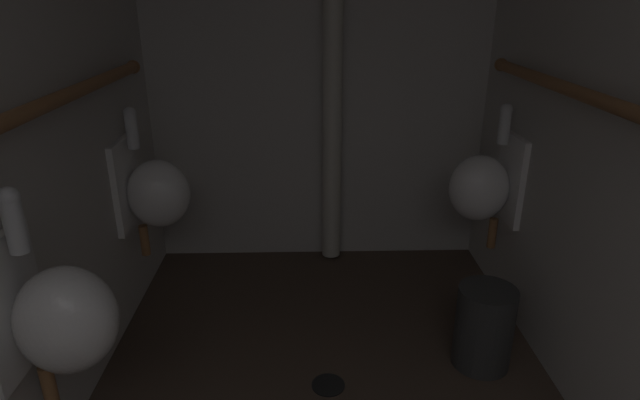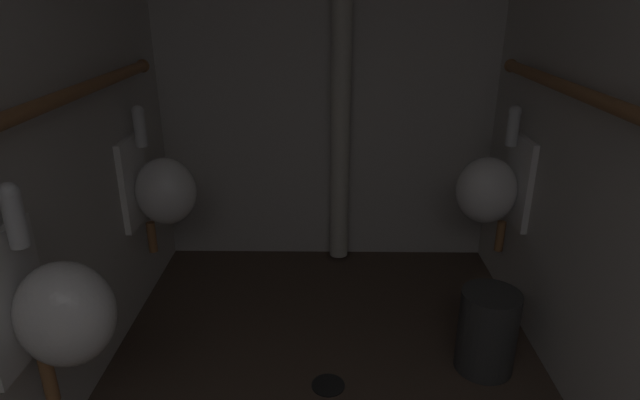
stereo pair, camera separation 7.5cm
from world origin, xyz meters
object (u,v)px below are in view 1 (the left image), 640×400
at_px(urinal_right_mid, 483,186).
at_px(floor_drain, 328,385).
at_px(urinal_left_mid, 59,317).
at_px(urinal_left_far, 154,191).
at_px(standpipe_back_wall, 333,54).
at_px(waste_bin, 484,327).

xyz_separation_m(urinal_right_mid, floor_drain, (-0.80, -0.69, -0.63)).
height_order(urinal_left_mid, urinal_left_far, same).
height_order(urinal_right_mid, standpipe_back_wall, standpipe_back_wall).
bearing_deg(urinal_right_mid, standpipe_back_wall, 148.28).
distance_m(urinal_right_mid, standpipe_back_wall, 1.05).
relative_size(standpipe_back_wall, waste_bin, 6.47).
distance_m(floor_drain, waste_bin, 0.71).
xyz_separation_m(urinal_left_far, floor_drain, (0.82, -0.65, -0.63)).
bearing_deg(standpipe_back_wall, urinal_left_far, -151.10).
distance_m(urinal_left_mid, standpipe_back_wall, 1.89).
bearing_deg(urinal_left_mid, urinal_left_far, 90.00).
height_order(urinal_left_far, waste_bin, urinal_left_far).
bearing_deg(waste_bin, floor_drain, -169.14).
bearing_deg(urinal_right_mid, urinal_left_far, -178.76).
distance_m(urinal_left_mid, urinal_left_far, 1.06).
relative_size(urinal_right_mid, waste_bin, 2.03).
relative_size(urinal_left_mid, urinal_right_mid, 1.00).
distance_m(urinal_right_mid, waste_bin, 0.72).
relative_size(urinal_left_mid, urinal_left_far, 1.00).
distance_m(urinal_left_mid, urinal_right_mid, 1.96).
relative_size(urinal_left_mid, standpipe_back_wall, 0.31).
height_order(urinal_left_far, urinal_right_mid, same).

